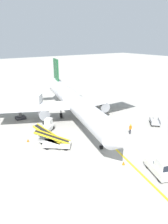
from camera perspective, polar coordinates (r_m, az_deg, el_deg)
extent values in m
plane|color=#9E9B93|center=(27.96, 8.81, -11.46)|extent=(300.00, 300.00, 0.00)
cube|color=yellow|center=(32.27, 5.14, -6.73)|extent=(18.99, 77.85, 0.01)
cylinder|color=silver|center=(37.07, -2.62, 2.69)|extent=(10.22, 29.94, 3.30)
cone|color=silver|center=(23.40, 10.17, -8.49)|extent=(3.71, 3.09, 3.23)
cone|color=silver|center=(52.32, -8.38, 8.11)|extent=(3.70, 3.46, 3.14)
cube|color=silver|center=(41.32, 6.64, 3.84)|extent=(13.11, 4.74, 0.36)
cylinder|color=gray|center=(40.05, 5.15, 1.87)|extent=(2.60, 3.56, 1.90)
cube|color=silver|center=(37.11, -14.40, 1.44)|extent=(13.63, 9.57, 0.36)
cylinder|color=gray|center=(36.69, -11.54, -0.20)|extent=(2.60, 3.56, 1.90)
cube|color=#19592D|center=(49.38, -7.95, 11.73)|extent=(1.21, 3.95, 5.20)
cube|color=silver|center=(50.40, -4.30, 7.81)|extent=(5.39, 2.69, 0.24)
cube|color=silver|center=(49.07, -11.07, 7.16)|extent=(5.64, 3.95, 0.24)
cylinder|color=#4C4C51|center=(27.90, 4.99, -7.67)|extent=(0.20, 0.20, 3.12)
cylinder|color=black|center=(28.52, 4.92, -9.94)|extent=(0.47, 0.63, 0.56)
cylinder|color=#4C4C51|center=(40.14, -0.51, 1.25)|extent=(0.20, 0.20, 3.12)
cylinder|color=black|center=(40.50, -0.50, -0.19)|extent=(0.56, 1.02, 0.96)
cylinder|color=#4C4C51|center=(38.92, -6.59, 0.50)|extent=(0.20, 0.20, 3.12)
cylinder|color=black|center=(39.29, -6.53, -0.98)|extent=(0.56, 1.02, 0.96)
cube|color=black|center=(24.77, 7.86, -5.76)|extent=(2.96, 1.63, 0.60)
cube|color=beige|center=(40.05, -20.50, 2.97)|extent=(11.15, 9.30, 2.50)
cylinder|color=#59595B|center=(40.12, -17.71, -0.33)|extent=(0.56, 0.56, 2.35)
cube|color=#333338|center=(40.44, -17.57, -1.56)|extent=(1.80, 1.40, 0.50)
cube|color=silver|center=(25.16, 20.81, -14.72)|extent=(3.07, 4.04, 0.80)
cube|color=silver|center=(24.23, 21.92, -13.64)|extent=(2.00, 2.06, 1.10)
cylinder|color=black|center=(24.16, 20.70, -17.47)|extent=(0.42, 0.64, 0.60)
cylinder|color=black|center=(26.63, 20.68, -13.65)|extent=(0.42, 0.64, 0.60)
cylinder|color=black|center=(25.84, 17.60, -14.37)|extent=(0.42, 0.64, 0.60)
cube|color=silver|center=(33.95, -10.25, -4.37)|extent=(2.69, 2.51, 0.70)
cube|color=silver|center=(33.93, -10.03, -2.71)|extent=(1.49, 1.49, 1.10)
cube|color=black|center=(34.35, -9.64, -2.39)|extent=(0.67, 0.81, 0.77)
cylinder|color=black|center=(35.00, -10.41, -4.23)|extent=(0.61, 0.55, 0.60)
cylinder|color=black|center=(34.53, -8.77, -4.48)|extent=(0.61, 0.55, 0.60)
cylinder|color=black|center=(33.67, -11.71, -5.34)|extent=(0.61, 0.55, 0.60)
cylinder|color=black|center=(33.18, -10.02, -5.62)|extent=(0.61, 0.55, 0.60)
cube|color=silver|center=(28.85, -7.65, -8.95)|extent=(3.89, 3.57, 0.60)
cylinder|color=black|center=(28.77, -10.52, -9.91)|extent=(0.60, 0.55, 0.60)
cylinder|color=black|center=(29.84, -9.90, -8.70)|extent=(0.60, 0.55, 0.60)
cylinder|color=black|center=(28.22, -5.22, -10.26)|extent=(0.60, 0.55, 0.60)
cylinder|color=black|center=(29.31, -4.79, -9.01)|extent=(0.60, 0.55, 0.60)
cube|color=black|center=(28.54, -8.93, -7.20)|extent=(4.44, 3.86, 1.76)
cube|color=yellow|center=(28.10, -9.15, -7.40)|extent=(3.94, 3.24, 1.84)
cube|color=yellow|center=(28.87, -8.74, -6.58)|extent=(3.94, 3.24, 1.84)
cube|color=silver|center=(29.66, -9.06, -8.18)|extent=(2.99, 4.08, 0.60)
cylinder|color=black|center=(30.16, -11.79, -8.50)|extent=(0.46, 0.64, 0.60)
cylinder|color=black|center=(31.00, -10.23, -7.57)|extent=(0.46, 0.64, 0.60)
cylinder|color=black|center=(28.63, -7.72, -9.89)|extent=(0.46, 0.64, 0.60)
cylinder|color=black|center=(29.51, -6.21, -8.85)|extent=(0.46, 0.64, 0.60)
cube|color=black|center=(29.57, -10.07, -6.25)|extent=(2.97, 4.89, 1.76)
cube|color=yellow|center=(29.22, -10.65, -6.37)|extent=(2.24, 4.56, 1.84)
cube|color=yellow|center=(29.83, -9.54, -5.72)|extent=(2.24, 4.56, 1.84)
cube|color=#A5A5A8|center=(38.26, 19.48, -2.72)|extent=(3.03, 3.05, 0.16)
cube|color=#4C4C51|center=(39.97, 19.10, -1.73)|extent=(0.69, 0.70, 0.08)
cylinder|color=#4C4C51|center=(40.38, 19.01, -1.50)|extent=(0.12, 0.12, 0.05)
cube|color=gray|center=(38.05, 18.41, -2.31)|extent=(2.01, 2.04, 0.50)
cube|color=gray|center=(38.31, 20.63, -2.43)|extent=(2.01, 2.04, 0.50)
cylinder|color=black|center=(39.22, 18.36, -2.43)|extent=(0.34, 0.34, 0.36)
cylinder|color=black|center=(39.43, 20.08, -2.53)|extent=(0.34, 0.34, 0.36)
cylinder|color=black|center=(37.30, 18.76, -3.65)|extent=(0.34, 0.34, 0.36)
cylinder|color=black|center=(37.52, 20.57, -3.74)|extent=(0.34, 0.34, 0.36)
cylinder|color=#26262D|center=(33.40, 12.97, -5.42)|extent=(0.24, 0.24, 0.85)
cube|color=orange|center=(33.11, 13.07, -4.32)|extent=(0.36, 0.22, 0.56)
sphere|color=tan|center=(32.96, 13.12, -3.70)|extent=(0.20, 0.20, 0.20)
sphere|color=yellow|center=(32.93, 13.13, -3.60)|extent=(0.24, 0.24, 0.24)
cone|color=orange|center=(31.47, -15.64, -7.75)|extent=(0.36, 0.36, 0.44)
cone|color=orange|center=(25.76, 11.18, -14.06)|extent=(0.36, 0.36, 0.44)
cone|color=orange|center=(45.94, 0.03, 1.95)|extent=(0.36, 0.36, 0.44)
cone|color=orange|center=(35.10, 2.80, -3.98)|extent=(0.36, 0.36, 0.44)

